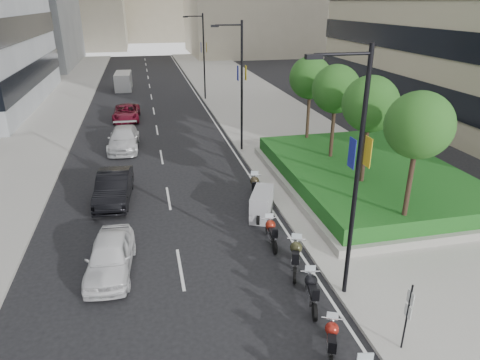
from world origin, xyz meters
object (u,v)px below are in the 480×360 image
object	(u,v)px
lamp_post_0	(354,168)
motorcycle_5	(262,204)
parking_sign	(407,314)
motorcycle_1	(331,340)
delivery_van	(123,82)
lamp_post_1	(240,81)
lamp_post_2	(202,53)
motorcycle_2	(312,291)
motorcycle_3	(296,257)
car_d	(126,113)
car_b	(114,187)
car_c	(124,139)
motorcycle_4	(271,233)
car_a	(110,256)
motorcycle_6	(254,187)

from	to	relation	value
lamp_post_0	motorcycle_5	xyz separation A→B (m)	(-1.16, 6.77, -4.38)
parking_sign	motorcycle_1	xyz separation A→B (m)	(-2.19, 0.41, -0.92)
lamp_post_0	parking_sign	world-z (taller)	lamp_post_0
lamp_post_0	delivery_van	size ratio (longest dim) A/B	1.83
motorcycle_5	delivery_van	size ratio (longest dim) A/B	0.49
lamp_post_1	delivery_van	bearing A→B (deg)	108.58
lamp_post_2	delivery_van	world-z (taller)	lamp_post_2
lamp_post_0	motorcycle_5	world-z (taller)	lamp_post_0
lamp_post_0	motorcycle_2	size ratio (longest dim) A/B	4.19
motorcycle_3	car_d	distance (m)	26.96
lamp_post_1	lamp_post_0	bearing A→B (deg)	-90.00
lamp_post_0	car_b	distance (m)	14.04
motorcycle_3	delivery_van	bearing A→B (deg)	31.75
motorcycle_2	lamp_post_0	bearing A→B (deg)	-66.11
motorcycle_2	car_c	world-z (taller)	car_c
lamp_post_1	motorcycle_4	distance (m)	13.76
lamp_post_0	car_a	world-z (taller)	lamp_post_0
car_b	motorcycle_3	bearing A→B (deg)	-44.21
motorcycle_4	car_b	world-z (taller)	car_b
motorcycle_1	car_a	bearing A→B (deg)	72.26
lamp_post_2	motorcycle_3	distance (m)	33.39
lamp_post_1	motorcycle_6	distance (m)	9.15
lamp_post_2	parking_sign	world-z (taller)	lamp_post_2
motorcycle_2	motorcycle_3	size ratio (longest dim) A/B	0.98
motorcycle_1	motorcycle_2	world-z (taller)	motorcycle_2
motorcycle_6	motorcycle_1	bearing A→B (deg)	-168.11
motorcycle_4	motorcycle_1	bearing A→B (deg)	-175.59
motorcycle_1	motorcycle_4	distance (m)	6.68
motorcycle_5	car_a	size ratio (longest dim) A/B	0.57
motorcycle_4	car_b	xyz separation A→B (m)	(-7.05, 6.24, 0.23)
motorcycle_5	delivery_van	bearing A→B (deg)	35.78
car_a	motorcycle_6	bearing A→B (deg)	41.84
parking_sign	car_d	bearing A→B (deg)	105.94
parking_sign	motorcycle_5	size ratio (longest dim) A/B	1.03
motorcycle_6	car_b	bearing A→B (deg)	95.33
motorcycle_3	motorcycle_4	size ratio (longest dim) A/B	1.02
lamp_post_0	car_c	distance (m)	21.58
motorcycle_5	car_a	distance (m)	7.94
motorcycle_3	car_d	bearing A→B (deg)	36.42
car_a	car_c	world-z (taller)	car_c
delivery_van	parking_sign	bearing A→B (deg)	-76.20
lamp_post_1	motorcycle_1	size ratio (longest dim) A/B	4.80
parking_sign	motorcycle_3	distance (m)	5.29
car_d	car_a	bearing A→B (deg)	-88.26
lamp_post_1	motorcycle_4	world-z (taller)	lamp_post_1
parking_sign	motorcycle_1	size ratio (longest dim) A/B	1.33
motorcycle_2	motorcycle_5	distance (m)	7.01
delivery_van	motorcycle_2	bearing A→B (deg)	-77.91
parking_sign	delivery_van	bearing A→B (deg)	101.56
lamp_post_0	car_a	size ratio (longest dim) A/B	2.10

